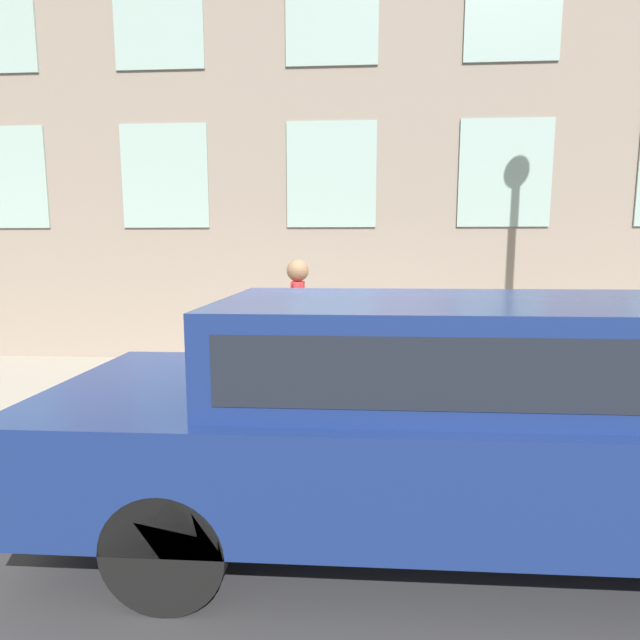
% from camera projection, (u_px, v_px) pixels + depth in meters
% --- Properties ---
extents(ground_plane, '(80.00, 80.00, 0.00)m').
position_uv_depth(ground_plane, '(318.00, 442.00, 5.02)').
color(ground_plane, '#38383A').
extents(sidewalk, '(3.11, 60.00, 0.15)m').
position_uv_depth(sidewalk, '(326.00, 392.00, 6.54)').
color(sidewalk, '#A8A093').
rests_on(sidewalk, ground_plane).
extents(building_facade, '(0.33, 40.00, 9.37)m').
position_uv_depth(building_facade, '(332.00, 67.00, 7.58)').
color(building_facade, gray).
rests_on(building_facade, ground_plane).
extents(fire_hydrant, '(0.37, 0.47, 0.71)m').
position_uv_depth(fire_hydrant, '(344.00, 378.00, 5.55)').
color(fire_hydrant, gray).
rests_on(fire_hydrant, sidewalk).
extents(person, '(0.40, 0.27, 1.66)m').
position_uv_depth(person, '(298.00, 314.00, 6.05)').
color(person, navy).
rests_on(person, sidewalk).
extents(parked_truck_navy_near, '(1.95, 5.30, 1.60)m').
position_uv_depth(parked_truck_navy_near, '(458.00, 399.00, 3.35)').
color(parked_truck_navy_near, black).
rests_on(parked_truck_navy_near, ground_plane).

